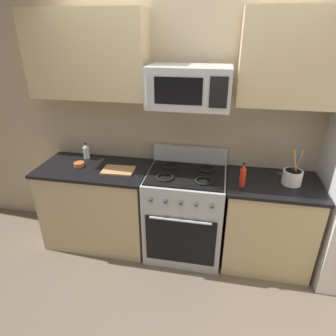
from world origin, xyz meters
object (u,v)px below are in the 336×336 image
(microwave, at_px, (189,87))
(bottle_vinegar, at_px, (86,151))
(cutting_board, at_px, (118,170))
(prep_bowl, at_px, (79,164))
(range_oven, at_px, (185,213))
(utensil_crock, at_px, (292,177))
(bottle_hot_sauce, at_px, (243,175))

(microwave, xyz_separation_m, bottle_vinegar, (-1.12, 0.17, -0.75))
(cutting_board, distance_m, prep_bowl, 0.44)
(range_oven, bearing_deg, microwave, 90.08)
(utensil_crock, xyz_separation_m, bottle_vinegar, (-2.08, 0.19, 0.01))
(cutting_board, bearing_deg, microwave, 5.80)
(bottle_vinegar, xyz_separation_m, bottle_hot_sauce, (1.63, -0.32, 0.02))
(prep_bowl, bearing_deg, utensil_crock, 0.29)
(cutting_board, bearing_deg, utensil_crock, 1.58)
(prep_bowl, bearing_deg, microwave, 1.75)
(utensil_crock, xyz_separation_m, bottle_hot_sauce, (-0.44, -0.12, 0.03))
(utensil_crock, relative_size, bottle_vinegar, 1.95)
(bottle_vinegar, height_order, bottle_hot_sauce, bottle_hot_sauce)
(bottle_hot_sauce, bearing_deg, range_oven, 167.14)
(range_oven, height_order, cutting_board, range_oven)
(bottle_hot_sauce, relative_size, prep_bowl, 2.08)
(range_oven, height_order, utensil_crock, utensil_crock)
(range_oven, xyz_separation_m, microwave, (-0.00, 0.03, 1.27))
(microwave, relative_size, utensil_crock, 2.06)
(cutting_board, bearing_deg, bottle_vinegar, 151.58)
(range_oven, bearing_deg, bottle_vinegar, 169.92)
(microwave, xyz_separation_m, bottle_hot_sauce, (0.52, -0.15, -0.73))
(microwave, bearing_deg, prep_bowl, -178.25)
(microwave, height_order, utensil_crock, microwave)
(utensil_crock, distance_m, bottle_hot_sauce, 0.46)
(utensil_crock, bearing_deg, range_oven, -179.76)
(prep_bowl, bearing_deg, bottle_hot_sauce, -3.93)
(bottle_hot_sauce, bearing_deg, cutting_board, 176.29)
(range_oven, distance_m, utensil_crock, 1.09)
(utensil_crock, bearing_deg, bottle_vinegar, 174.66)
(utensil_crock, distance_m, cutting_board, 1.64)
(range_oven, distance_m, bottle_hot_sauce, 0.76)
(prep_bowl, bearing_deg, cutting_board, -4.55)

